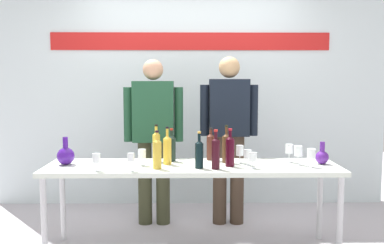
# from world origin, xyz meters

# --- Properties ---
(back_wall) EXTENTS (4.59, 0.11, 3.00)m
(back_wall) POSITION_xyz_m (0.00, 1.47, 1.50)
(back_wall) COLOR silver
(back_wall) RESTS_ON ground
(display_table) EXTENTS (2.49, 0.62, 0.75)m
(display_table) POSITION_xyz_m (0.00, 0.00, 0.69)
(display_table) COLOR silver
(display_table) RESTS_ON ground
(decanter_blue_left) EXTENTS (0.15, 0.15, 0.24)m
(decanter_blue_left) POSITION_xyz_m (-1.08, 0.03, 0.83)
(decanter_blue_left) COLOR #42178A
(decanter_blue_left) RESTS_ON display_table
(decanter_blue_right) EXTENTS (0.11, 0.11, 0.19)m
(decanter_blue_right) POSITION_xyz_m (1.12, 0.03, 0.82)
(decanter_blue_right) COLOR #55208A
(decanter_blue_right) RESTS_ON display_table
(presenter_left) EXTENTS (0.60, 0.22, 1.67)m
(presenter_left) POSITION_xyz_m (-0.38, 0.71, 0.96)
(presenter_left) COLOR #373924
(presenter_left) RESTS_ON ground
(presenter_right) EXTENTS (0.58, 0.22, 1.70)m
(presenter_right) POSITION_xyz_m (0.38, 0.71, 0.97)
(presenter_right) COLOR #413125
(presenter_right) RESTS_ON ground
(wine_bottle_0) EXTENTS (0.07, 0.07, 0.29)m
(wine_bottle_0) POSITION_xyz_m (-0.18, 0.18, 0.88)
(wine_bottle_0) COLOR black
(wine_bottle_0) RESTS_ON display_table
(wine_bottle_1) EXTENTS (0.08, 0.08, 0.32)m
(wine_bottle_1) POSITION_xyz_m (0.32, -0.05, 0.89)
(wine_bottle_1) COLOR #370514
(wine_bottle_1) RESTS_ON display_table
(wine_bottle_2) EXTENTS (0.07, 0.07, 0.32)m
(wine_bottle_2) POSITION_xyz_m (0.19, -0.16, 0.89)
(wine_bottle_2) COLOR black
(wine_bottle_2) RESTS_ON display_table
(wine_bottle_3) EXTENTS (0.07, 0.07, 0.32)m
(wine_bottle_3) POSITION_xyz_m (-0.21, 0.04, 0.88)
(wine_bottle_3) COLOR gold
(wine_bottle_3) RESTS_ON display_table
(wine_bottle_4) EXTENTS (0.07, 0.07, 0.30)m
(wine_bottle_4) POSITION_xyz_m (0.06, -0.13, 0.88)
(wine_bottle_4) COLOR black
(wine_bottle_4) RESTS_ON display_table
(wine_bottle_5) EXTENTS (0.07, 0.07, 0.33)m
(wine_bottle_5) POSITION_xyz_m (0.30, 0.11, 0.89)
(wine_bottle_5) COLOR #50321A
(wine_bottle_5) RESTS_ON display_table
(wine_bottle_6) EXTENTS (0.08, 0.08, 0.29)m
(wine_bottle_6) POSITION_xyz_m (0.17, 0.23, 0.88)
(wine_bottle_6) COLOR #50251B
(wine_bottle_6) RESTS_ON display_table
(wine_bottle_7) EXTENTS (0.07, 0.07, 0.33)m
(wine_bottle_7) POSITION_xyz_m (-0.32, 0.17, 0.89)
(wine_bottle_7) COLOR gold
(wine_bottle_7) RESTS_ON display_table
(wine_bottle_8) EXTENTS (0.07, 0.07, 0.31)m
(wine_bottle_8) POSITION_xyz_m (-0.29, -0.15, 0.88)
(wine_bottle_8) COLOR gold
(wine_bottle_8) RESTS_ON display_table
(wine_glass_left_0) EXTENTS (0.06, 0.06, 0.15)m
(wine_glass_left_0) POSITION_xyz_m (-0.49, -0.24, 0.86)
(wine_glass_left_0) COLOR white
(wine_glass_left_0) RESTS_ON display_table
(wine_glass_left_1) EXTENTS (0.06, 0.06, 0.14)m
(wine_glass_left_1) POSITION_xyz_m (-0.77, -0.22, 0.85)
(wine_glass_left_1) COLOR white
(wine_glass_left_1) RESTS_ON display_table
(wine_glass_left_2) EXTENTS (0.07, 0.07, 0.14)m
(wine_glass_left_2) POSITION_xyz_m (-0.43, -0.01, 0.85)
(wine_glass_left_2) COLOR white
(wine_glass_left_2) RESTS_ON display_table
(wine_glass_right_0) EXTENTS (0.07, 0.07, 0.16)m
(wine_glass_right_0) POSITION_xyz_m (0.90, -0.00, 0.87)
(wine_glass_right_0) COLOR white
(wine_glass_right_0) RESTS_ON display_table
(wine_glass_right_1) EXTENTS (0.07, 0.07, 0.13)m
(wine_glass_right_1) POSITION_xyz_m (0.47, -0.02, 0.85)
(wine_glass_right_1) COLOR white
(wine_glass_right_1) RESTS_ON display_table
(wine_glass_right_2) EXTENTS (0.07, 0.07, 0.16)m
(wine_glass_right_2) POSITION_xyz_m (0.99, -0.10, 0.86)
(wine_glass_right_2) COLOR white
(wine_glass_right_2) RESTS_ON display_table
(wine_glass_right_3) EXTENTS (0.06, 0.06, 0.16)m
(wine_glass_right_3) POSITION_xyz_m (0.42, 0.08, 0.86)
(wine_glass_right_3) COLOR white
(wine_glass_right_3) RESTS_ON display_table
(wine_glass_right_4) EXTENTS (0.07, 0.07, 0.13)m
(wine_glass_right_4) POSITION_xyz_m (0.49, -0.15, 0.85)
(wine_glass_right_4) COLOR white
(wine_glass_right_4) RESTS_ON display_table
(wine_glass_right_5) EXTENTS (0.07, 0.07, 0.16)m
(wine_glass_right_5) POSITION_xyz_m (0.85, 0.12, 0.87)
(wine_glass_right_5) COLOR white
(wine_glass_right_5) RESTS_ON display_table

